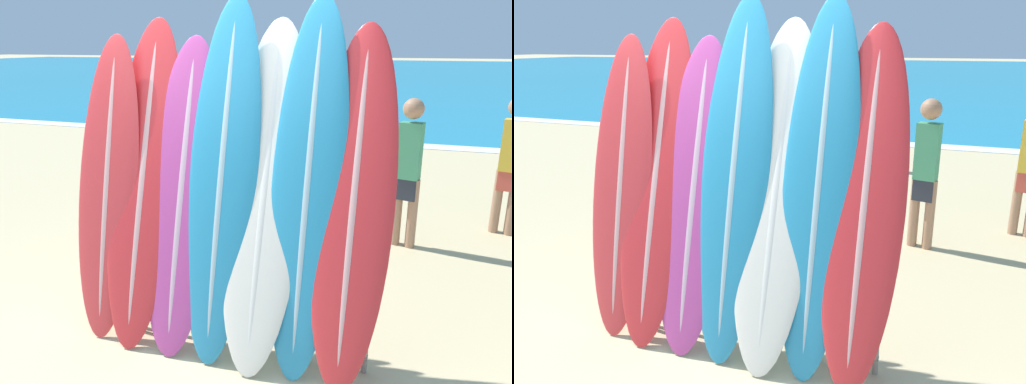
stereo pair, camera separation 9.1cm
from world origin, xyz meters
The scene contains 13 objects.
ground_plane centered at (0.00, 0.00, 0.00)m, with size 160.00×160.00×0.00m, color #CCB789.
ocean_water centered at (0.00, 38.04, 0.00)m, with size 120.00×60.00×0.01m.
surfboard_rack centered at (0.31, 0.30, 0.52)m, with size 2.19×0.04×0.96m.
surfboard_slot_0 centered at (-0.61, 0.32, 1.14)m, with size 0.52×0.61×2.28m.
surfboard_slot_1 centered at (-0.32, 0.35, 1.20)m, with size 0.57×0.80×2.40m.
surfboard_slot_2 centered at (0.01, 0.33, 1.14)m, with size 0.56×0.72×2.27m.
surfboard_slot_3 centered at (0.32, 0.36, 1.27)m, with size 0.52×0.78×2.55m.
surfboard_slot_4 centered at (0.63, 0.36, 1.20)m, with size 0.57×0.84×2.39m.
surfboard_slot_5 centered at (0.94, 0.35, 1.26)m, with size 0.50×0.70×2.53m.
surfboard_slot_6 centered at (1.25, 0.34, 1.18)m, with size 0.52×0.74×2.35m.
person_near_water centered at (1.50, 2.76, 0.90)m, with size 0.28×0.22×1.66m.
person_mid_beach centered at (-0.07, 6.31, 0.94)m, with size 0.27×0.30×1.72m.
person_far_right centered at (-1.78, 5.76, 0.92)m, with size 0.23×0.28×1.69m.
Camera 2 is at (1.73, -2.73, 2.21)m, focal length 35.00 mm.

